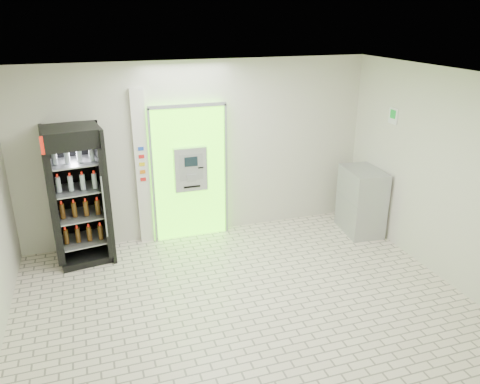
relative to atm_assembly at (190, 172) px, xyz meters
name	(u,v)px	position (x,y,z in m)	size (l,w,h in m)	color
ground	(247,308)	(0.20, -2.41, -1.17)	(6.00, 6.00, 0.00)	beige
room_shell	(247,178)	(0.20, -2.41, 0.67)	(6.00, 6.00, 6.00)	beige
atm_assembly	(190,172)	(0.00, 0.00, 0.00)	(1.30, 0.24, 2.33)	#5AF217
pillar	(142,169)	(-0.78, 0.04, 0.13)	(0.22, 0.11, 2.60)	silver
beverage_cooler	(79,198)	(-1.80, -0.27, -0.14)	(0.90, 0.85, 2.14)	black
steel_cabinet	(361,201)	(2.90, -0.78, -0.59)	(0.67, 0.92, 1.16)	#A2A4A9
exit_sign	(393,116)	(3.19, -1.01, 0.95)	(0.02, 0.22, 0.26)	white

